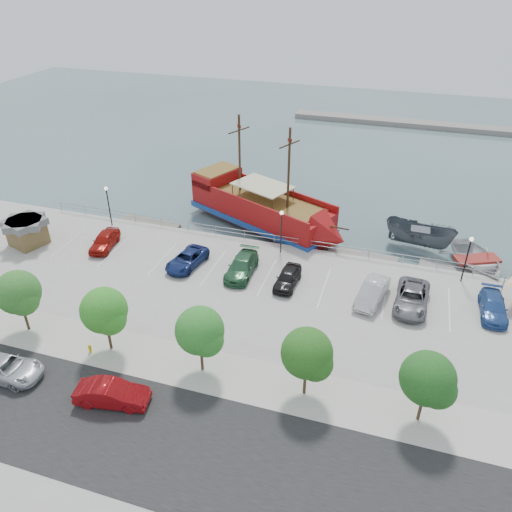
% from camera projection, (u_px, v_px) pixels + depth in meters
% --- Properties ---
extents(ground, '(160.00, 160.00, 0.00)m').
position_uv_depth(ground, '(260.00, 300.00, 42.04)').
color(ground, '#41595C').
extents(street, '(100.00, 8.00, 0.04)m').
position_uv_depth(street, '(178.00, 445.00, 28.48)').
color(street, black).
rests_on(street, land_slab).
extents(sidewalk, '(100.00, 4.00, 0.05)m').
position_uv_depth(sidewalk, '(216.00, 372.00, 33.37)').
color(sidewalk, beige).
rests_on(sidewalk, land_slab).
extents(seawall_railing, '(50.00, 0.06, 1.00)m').
position_uv_depth(seawall_railing, '(284.00, 241.00, 47.60)').
color(seawall_railing, gray).
rests_on(seawall_railing, land_slab).
extents(far_shore, '(40.00, 3.00, 0.80)m').
position_uv_depth(far_shore, '(412.00, 124.00, 84.06)').
color(far_shore, gray).
rests_on(far_shore, ground).
extents(pirate_ship, '(18.93, 12.17, 11.86)m').
position_uv_depth(pirate_ship, '(271.00, 213.00, 51.73)').
color(pirate_ship, maroon).
rests_on(pirate_ship, ground).
extents(patrol_boat, '(7.31, 4.27, 2.66)m').
position_uv_depth(patrol_boat, '(419.00, 237.00, 48.55)').
color(patrol_boat, '#464E55').
rests_on(patrol_boat, ground).
extents(speedboat, '(7.60, 8.59, 1.47)m').
position_uv_depth(speedboat, '(476.00, 262.00, 45.75)').
color(speedboat, silver).
rests_on(speedboat, ground).
extents(dock_west, '(6.89, 2.42, 0.39)m').
position_uv_depth(dock_west, '(149.00, 224.00, 53.36)').
color(dock_west, slate).
rests_on(dock_west, ground).
extents(dock_mid, '(6.70, 2.19, 0.38)m').
position_uv_depth(dock_mid, '(362.00, 257.00, 47.55)').
color(dock_mid, gray).
rests_on(dock_mid, ground).
extents(dock_east, '(7.01, 2.53, 0.39)m').
position_uv_depth(dock_east, '(458.00, 272.00, 45.33)').
color(dock_east, gray).
rests_on(dock_east, ground).
extents(shed, '(4.01, 4.01, 2.62)m').
position_uv_depth(shed, '(27.00, 231.00, 47.43)').
color(shed, brown).
rests_on(shed, land_slab).
extents(street_van, '(5.10, 2.47, 1.40)m').
position_uv_depth(street_van, '(5.00, 368.00, 32.76)').
color(street_van, '#AEB1B6').
rests_on(street_van, street).
extents(street_sedan, '(4.82, 2.40, 1.52)m').
position_uv_depth(street_sedan, '(112.00, 394.00, 30.77)').
color(street_sedan, maroon).
rests_on(street_sedan, street).
extents(fire_hydrant, '(0.23, 0.23, 0.66)m').
position_uv_depth(fire_hydrant, '(90.00, 348.00, 34.89)').
color(fire_hydrant, gold).
rests_on(fire_hydrant, sidewalk).
extents(lamp_post_left, '(0.36, 0.36, 4.28)m').
position_uv_depth(lamp_post_left, '(108.00, 199.00, 49.90)').
color(lamp_post_left, black).
rests_on(lamp_post_left, land_slab).
extents(lamp_post_mid, '(0.36, 0.36, 4.28)m').
position_uv_depth(lamp_post_mid, '(281.00, 224.00, 45.28)').
color(lamp_post_mid, black).
rests_on(lamp_post_mid, land_slab).
extents(lamp_post_right, '(0.36, 0.36, 4.28)m').
position_uv_depth(lamp_post_right, '(468.00, 251.00, 41.18)').
color(lamp_post_right, black).
rests_on(lamp_post_right, land_slab).
extents(tree_b, '(3.30, 3.20, 5.00)m').
position_uv_depth(tree_b, '(19.00, 294.00, 35.41)').
color(tree_b, '#473321').
rests_on(tree_b, sidewalk).
extents(tree_c, '(3.30, 3.20, 5.00)m').
position_uv_depth(tree_c, '(105.00, 312.00, 33.61)').
color(tree_c, '#473321').
rests_on(tree_c, sidewalk).
extents(tree_d, '(3.30, 3.20, 5.00)m').
position_uv_depth(tree_d, '(201.00, 333.00, 31.82)').
color(tree_d, '#473321').
rests_on(tree_d, sidewalk).
extents(tree_e, '(3.30, 3.20, 5.00)m').
position_uv_depth(tree_e, '(309.00, 356.00, 30.02)').
color(tree_e, '#473321').
rests_on(tree_e, sidewalk).
extents(tree_f, '(3.30, 3.20, 5.00)m').
position_uv_depth(tree_f, '(430.00, 381.00, 28.23)').
color(tree_f, '#473321').
rests_on(tree_f, sidewalk).
extents(parked_car_a, '(2.43, 4.62, 1.50)m').
position_uv_depth(parked_car_a, '(105.00, 240.00, 47.18)').
color(parked_car_a, '#99140C').
rests_on(parked_car_a, land_slab).
extents(parked_car_c, '(2.92, 5.06, 1.33)m').
position_uv_depth(parked_car_c, '(187.00, 259.00, 44.44)').
color(parked_car_c, navy).
rests_on(parked_car_c, land_slab).
extents(parked_car_d, '(2.22, 5.19, 1.49)m').
position_uv_depth(parked_car_d, '(242.00, 266.00, 43.31)').
color(parked_car_d, '#295C38').
rests_on(parked_car_d, land_slab).
extents(parked_car_e, '(1.83, 4.23, 1.42)m').
position_uv_depth(parked_car_e, '(288.00, 278.00, 41.86)').
color(parked_car_e, black).
rests_on(parked_car_e, land_slab).
extents(parked_car_f, '(2.61, 5.03, 1.58)m').
position_uv_depth(parked_car_f, '(372.00, 292.00, 39.93)').
color(parked_car_f, beige).
rests_on(parked_car_f, land_slab).
extents(parked_car_g, '(2.80, 5.57, 1.51)m').
position_uv_depth(parked_car_g, '(412.00, 298.00, 39.31)').
color(parked_car_g, slate).
rests_on(parked_car_g, land_slab).
extents(parked_car_h, '(1.98, 4.68, 1.35)m').
position_uv_depth(parked_car_h, '(493.00, 307.00, 38.47)').
color(parked_car_h, '#2C5193').
rests_on(parked_car_h, land_slab).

